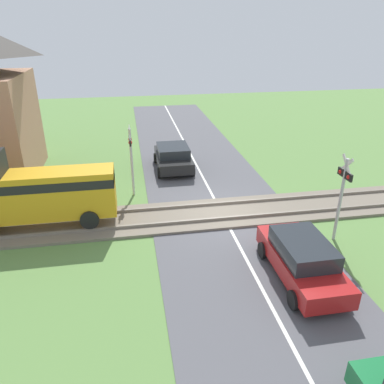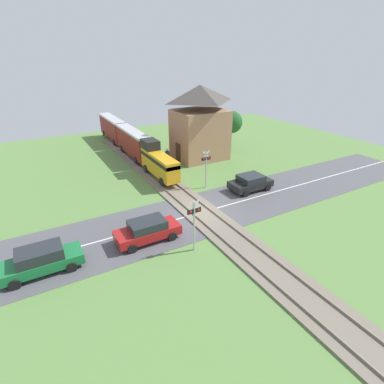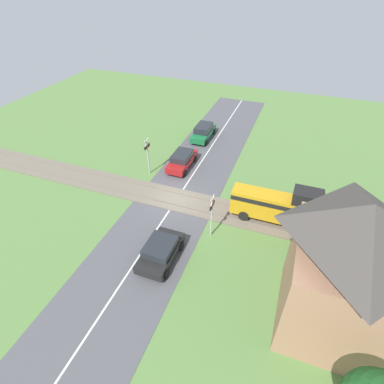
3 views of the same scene
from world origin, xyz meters
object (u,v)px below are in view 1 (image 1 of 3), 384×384
(car_far_side, at_px, (173,157))
(crossing_signal_west_approach, at_px, (343,188))
(crossing_signal_east_approach, at_px, (131,152))
(car_near_crossing, at_px, (302,258))

(car_far_side, height_order, crossing_signal_west_approach, crossing_signal_west_approach)
(crossing_signal_east_approach, bearing_deg, crossing_signal_west_approach, -126.18)
(car_near_crossing, distance_m, crossing_signal_west_approach, 3.49)
(crossing_signal_west_approach, bearing_deg, crossing_signal_east_approach, 53.82)
(car_near_crossing, bearing_deg, car_far_side, 14.85)
(car_near_crossing, height_order, crossing_signal_east_approach, crossing_signal_east_approach)
(car_far_side, distance_m, crossing_signal_east_approach, 4.24)
(car_near_crossing, xyz_separation_m, car_far_side, (10.87, 2.88, -0.03))
(car_near_crossing, height_order, car_far_side, car_near_crossing)
(car_near_crossing, distance_m, crossing_signal_east_approach, 9.44)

